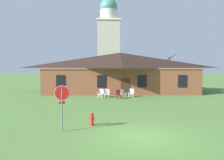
% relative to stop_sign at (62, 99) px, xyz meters
% --- Properties ---
extents(ground_plane, '(200.00, 200.00, 0.00)m').
position_rel_stop_sign_xyz_m(ground_plane, '(4.18, -0.90, -1.77)').
color(ground_plane, '#517A38').
extents(brick_building, '(20.55, 10.40, 5.54)m').
position_rel_stop_sign_xyz_m(brick_building, '(4.18, 19.84, 1.05)').
color(brick_building, brown).
rests_on(brick_building, ground).
extents(dome_tower, '(5.18, 5.18, 19.53)m').
position_rel_stop_sign_xyz_m(dome_tower, '(2.66, 37.67, 7.17)').
color(dome_tower, '#BCB29E').
rests_on(dome_tower, ground).
extents(stop_sign, '(0.81, 0.07, 2.51)m').
position_rel_stop_sign_xyz_m(stop_sign, '(0.00, 0.00, 0.00)').
color(stop_sign, slate).
rests_on(stop_sign, ground).
extents(lawn_chair_by_porch, '(0.79, 0.83, 0.96)m').
position_rel_stop_sign_xyz_m(lawn_chair_by_porch, '(1.70, 13.32, -1.27)').
color(lawn_chair_by_porch, silver).
rests_on(lawn_chair_by_porch, ground).
extents(lawn_chair_near_door, '(0.68, 0.72, 0.96)m').
position_rel_stop_sign_xyz_m(lawn_chair_near_door, '(2.38, 13.32, -1.27)').
color(lawn_chair_near_door, white).
rests_on(lawn_chair_near_door, ground).
extents(lawn_chair_left_end, '(0.78, 0.83, 0.96)m').
position_rel_stop_sign_xyz_m(lawn_chair_left_end, '(3.68, 12.32, -1.27)').
color(lawn_chair_left_end, maroon).
rests_on(lawn_chair_left_end, ground).
extents(lawn_chair_middle, '(0.85, 0.87, 0.96)m').
position_rel_stop_sign_xyz_m(lawn_chair_middle, '(4.10, 12.56, -1.27)').
color(lawn_chair_middle, silver).
rests_on(lawn_chair_middle, ground).
extents(lawn_chair_right_end, '(0.78, 0.83, 0.96)m').
position_rel_stop_sign_xyz_m(lawn_chair_right_end, '(5.23, 13.62, -1.27)').
color(lawn_chair_right_end, silver).
rests_on(lawn_chair_right_end, ground).
extents(bare_tree_beside_building, '(1.92, 1.88, 5.54)m').
position_rel_stop_sign_xyz_m(bare_tree_beside_building, '(11.55, 20.79, 0.97)').
color(bare_tree_beside_building, brown).
rests_on(bare_tree_beside_building, ground).
extents(fire_hydrant, '(0.36, 0.28, 0.79)m').
position_rel_stop_sign_xyz_m(fire_hydrant, '(1.52, 1.23, -1.40)').
color(fire_hydrant, red).
rests_on(fire_hydrant, ground).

